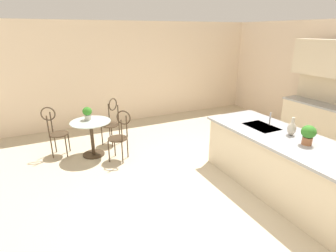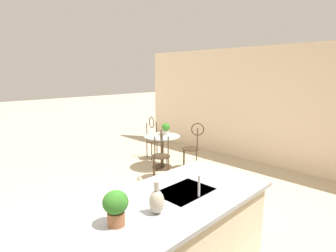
# 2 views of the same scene
# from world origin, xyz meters

# --- Properties ---
(ground_plane) EXTENTS (40.00, 40.00, 0.00)m
(ground_plane) POSITION_xyz_m (0.00, 0.00, 0.00)
(ground_plane) COLOR beige
(wall_left_window) EXTENTS (0.12, 7.80, 2.70)m
(wall_left_window) POSITION_xyz_m (-4.26, 0.00, 1.35)
(wall_left_window) COLOR beige
(wall_left_window) RESTS_ON ground
(kitchen_island) EXTENTS (2.80, 1.06, 0.92)m
(kitchen_island) POSITION_xyz_m (0.30, 0.85, 0.46)
(kitchen_island) COLOR beige
(kitchen_island) RESTS_ON ground
(back_counter_run) EXTENTS (2.44, 0.64, 1.52)m
(back_counter_run) POSITION_xyz_m (-0.40, 3.21, 0.49)
(back_counter_run) COLOR beige
(back_counter_run) RESTS_ON ground
(bistro_table) EXTENTS (0.80, 0.80, 0.74)m
(bistro_table) POSITION_xyz_m (-2.32, -1.64, 0.45)
(bistro_table) COLOR #3D2D1E
(bistro_table) RESTS_ON ground
(chair_near_window) EXTENTS (0.53, 0.53, 1.04)m
(chair_near_window) POSITION_xyz_m (-2.76, -1.11, 0.57)
(chair_near_window) COLOR #3D2D1E
(chair_near_window) RESTS_ON ground
(chair_by_island) EXTENTS (0.47, 0.52, 1.04)m
(chair_by_island) POSITION_xyz_m (-2.65, -2.29, 0.57)
(chair_by_island) COLOR #3D2D1E
(chair_by_island) RESTS_ON ground
(chair_toward_desk) EXTENTS (0.53, 0.53, 1.04)m
(chair_toward_desk) POSITION_xyz_m (-1.85, -1.18, 0.57)
(chair_toward_desk) COLOR #3D2D1E
(chair_toward_desk) RESTS_ON ground
(sink_faucet) EXTENTS (0.02, 0.02, 0.22)m
(sink_faucet) POSITION_xyz_m (-0.25, 1.03, 1.03)
(sink_faucet) COLOR #B2B5BA
(sink_faucet) RESTS_ON kitchen_island
(potted_plant_on_table) EXTENTS (0.19, 0.19, 0.26)m
(potted_plant_on_table) POSITION_xyz_m (-2.46, -1.66, 0.89)
(potted_plant_on_table) COLOR beige
(potted_plant_on_table) RESTS_ON bistro_table
(potted_plant_counter_near) EXTENTS (0.20, 0.20, 0.29)m
(potted_plant_counter_near) POSITION_xyz_m (0.60, 0.88, 1.08)
(potted_plant_counter_near) COLOR #9E603D
(potted_plant_counter_near) RESTS_ON kitchen_island
(vase_on_counter) EXTENTS (0.13, 0.13, 0.29)m
(vase_on_counter) POSITION_xyz_m (0.25, 0.97, 1.03)
(vase_on_counter) COLOR #BCB29E
(vase_on_counter) RESTS_ON kitchen_island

